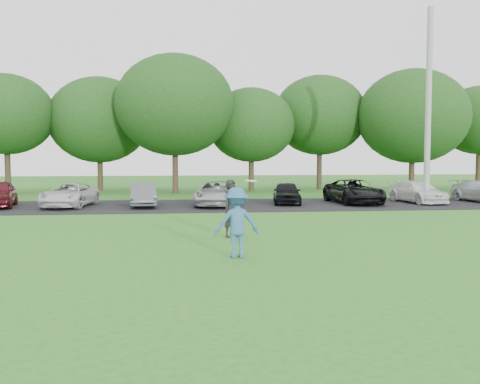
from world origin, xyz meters
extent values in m
plane|color=#287220|center=(0.00, 0.00, 0.00)|extent=(100.00, 100.00, 0.00)
cube|color=black|center=(0.00, 13.00, 0.01)|extent=(32.00, 6.50, 0.03)
cylinder|color=#A0A09B|center=(10.04, 12.31, 4.67)|extent=(0.28, 0.28, 9.34)
imported|color=#336592|center=(-0.46, 0.18, 0.82)|extent=(1.11, 0.71, 1.64)
cylinder|color=white|center=(-0.15, -0.02, 1.80)|extent=(0.27, 0.27, 0.09)
imported|color=black|center=(-0.27, 3.25, 0.84)|extent=(0.73, 0.70, 1.68)
cube|color=black|center=(-0.09, 3.07, 1.09)|extent=(0.17, 0.17, 0.10)
imported|color=silver|center=(-6.76, 12.86, 0.58)|extent=(2.34, 4.15, 1.09)
imported|color=slate|center=(-3.41, 12.67, 0.57)|extent=(1.36, 3.33, 1.07)
imported|color=#AAACB1|center=(-0.05, 12.70, 0.59)|extent=(2.41, 4.28, 1.13)
imported|color=black|center=(3.39, 13.20, 0.57)|extent=(1.72, 3.31, 1.07)
imported|color=black|center=(6.71, 13.07, 0.61)|extent=(2.22, 4.31, 1.16)
imported|color=silver|center=(9.97, 13.09, 0.57)|extent=(2.02, 3.88, 1.07)
cylinder|color=#38281C|center=(-12.50, 23.00, 1.35)|extent=(0.36, 0.36, 2.70)
ellipsoid|color=#214C19|center=(-12.50, 23.00, 4.93)|extent=(5.94, 5.94, 5.05)
cylinder|color=#38281C|center=(-7.00, 24.40, 1.10)|extent=(0.36, 0.36, 2.20)
ellipsoid|color=#214C19|center=(-7.00, 24.40, 4.71)|extent=(6.68, 6.68, 5.68)
cylinder|color=#38281C|center=(-2.00, 21.60, 1.35)|extent=(0.36, 0.36, 2.70)
ellipsoid|color=#214C19|center=(-2.00, 21.60, 5.48)|extent=(7.42, 7.42, 6.31)
cylinder|color=#38281C|center=(3.00, 23.00, 1.10)|extent=(0.36, 0.36, 2.20)
ellipsoid|color=#214C19|center=(3.00, 23.00, 4.36)|extent=(5.76, 5.76, 4.90)
cylinder|color=#38281C|center=(8.00, 24.40, 1.35)|extent=(0.36, 0.36, 2.70)
ellipsoid|color=#214C19|center=(8.00, 24.40, 5.14)|extent=(6.50, 6.50, 5.53)
cylinder|color=#38281C|center=(13.50, 21.60, 1.10)|extent=(0.36, 0.36, 2.20)
ellipsoid|color=#214C19|center=(13.50, 21.60, 4.92)|extent=(7.24, 7.24, 6.15)
cylinder|color=#38281C|center=(19.00, 23.00, 1.35)|extent=(0.36, 0.36, 2.70)
ellipsoid|color=#214C19|center=(19.00, 23.00, 4.79)|extent=(5.58, 5.58, 4.74)
camera|label=1|loc=(-1.80, -12.12, 2.40)|focal=40.00mm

